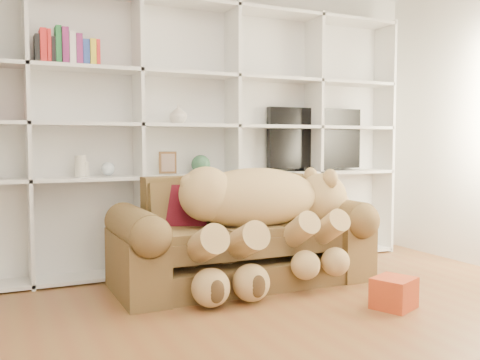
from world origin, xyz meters
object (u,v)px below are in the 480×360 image
teddy_bear (261,210)px  gift_box (394,293)px  sofa (241,243)px  tv (315,140)px

teddy_bear → gift_box: (0.57, -0.90, -0.51)m
sofa → teddy_bear: 0.35m
gift_box → tv: 2.08m
teddy_bear → tv: 1.43m
tv → teddy_bear: bearing=-141.3°
sofa → gift_box: 1.29m
sofa → teddy_bear: size_ratio=1.26×
gift_box → tv: bearing=75.1°
gift_box → tv: size_ratio=0.25×
gift_box → teddy_bear: bearing=122.3°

